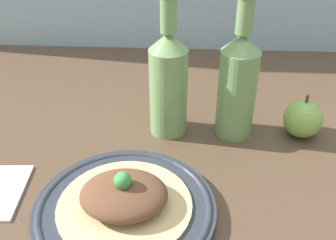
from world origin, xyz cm
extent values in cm
cube|color=brown|center=(0.00, 0.00, -2.00)|extent=(180.00, 110.00, 4.00)
cylinder|color=#2D333D|center=(-9.70, -10.76, 0.85)|extent=(26.70, 26.70, 1.69)
torus|color=#2D333D|center=(-9.70, -10.76, 1.44)|extent=(25.75, 25.75, 1.18)
cylinder|color=#D6BC7F|center=(-9.70, -10.76, 1.89)|extent=(19.64, 19.64, 0.40)
ellipsoid|color=brown|center=(-9.70, -10.76, 3.93)|extent=(12.62, 10.72, 3.67)
sphere|color=green|center=(-9.70, -10.76, 6.53)|extent=(2.55, 2.55, 2.55)
cylinder|color=#729E5B|center=(-4.54, 11.66, 8.29)|extent=(7.03, 7.03, 16.59)
cone|color=#729E5B|center=(-4.54, 11.66, 18.17)|extent=(7.03, 7.03, 3.16)
cylinder|color=#729E5B|center=(-4.54, 11.66, 22.84)|extent=(2.81, 2.81, 6.17)
cylinder|color=#729E5B|center=(7.87, 11.66, 8.29)|extent=(7.03, 7.03, 16.59)
cone|color=#729E5B|center=(7.87, 11.66, 18.17)|extent=(7.03, 7.03, 3.16)
cylinder|color=#729E5B|center=(7.87, 11.66, 22.84)|extent=(2.81, 2.81, 6.17)
sphere|color=#84B74C|center=(20.55, 11.32, 3.61)|extent=(7.21, 7.21, 7.21)
cylinder|color=brown|center=(20.55, 11.32, 7.78)|extent=(0.58, 0.58, 1.62)
camera|label=1|loc=(-1.24, -51.36, 43.17)|focal=42.00mm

